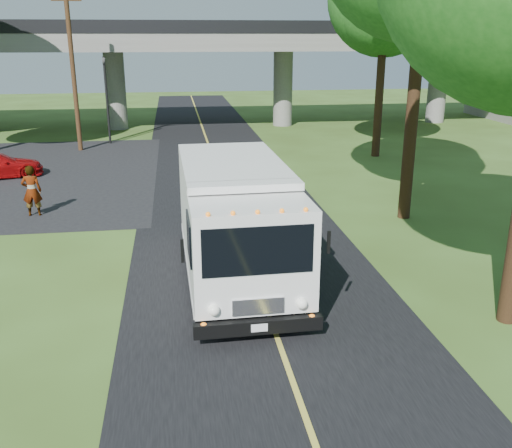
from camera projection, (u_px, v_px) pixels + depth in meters
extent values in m
plane|color=#3A501C|center=(285.00, 361.00, 11.75)|extent=(120.00, 120.00, 0.00)
cube|color=black|center=(234.00, 216.00, 21.14)|extent=(7.00, 90.00, 0.02)
cube|color=gold|center=(234.00, 216.00, 21.14)|extent=(0.12, 90.00, 0.01)
cube|color=slate|center=(200.00, 41.00, 39.93)|extent=(50.00, 9.00, 1.20)
cube|color=black|center=(203.00, 27.00, 35.51)|extent=(50.00, 0.25, 0.80)
cube|color=black|center=(196.00, 28.00, 43.78)|extent=(50.00, 0.25, 0.80)
cylinder|color=slate|center=(116.00, 90.00, 40.16)|extent=(1.40, 1.40, 5.40)
cylinder|color=slate|center=(283.00, 88.00, 41.78)|extent=(1.40, 1.40, 5.40)
cylinder|color=slate|center=(438.00, 86.00, 43.41)|extent=(1.40, 1.40, 5.40)
cylinder|color=black|center=(107.00, 101.00, 34.55)|extent=(0.14, 0.14, 5.20)
imported|color=black|center=(104.00, 67.00, 33.92)|extent=(0.18, 0.22, 1.10)
cylinder|color=#472D19|center=(73.00, 71.00, 31.87)|extent=(0.26, 0.26, 9.00)
cube|color=#472D19|center=(66.00, 0.00, 30.71)|extent=(1.60, 0.10, 0.10)
cylinder|color=#382314|center=(412.00, 112.00, 19.84)|extent=(0.44, 0.44, 7.70)
cylinder|color=#382314|center=(379.00, 95.00, 30.72)|extent=(0.44, 0.44, 6.65)
cube|color=white|center=(231.00, 203.00, 16.10)|extent=(2.80, 5.00, 2.53)
cube|color=white|center=(250.00, 250.00, 12.87)|extent=(2.74, 2.08, 2.30)
cube|color=black|center=(258.00, 251.00, 11.83)|extent=(2.36, 0.14, 1.07)
cube|color=black|center=(259.00, 326.00, 12.26)|extent=(2.81, 0.26, 0.31)
cube|color=white|center=(234.00, 260.00, 16.16)|extent=(2.84, 6.57, 0.20)
cylinder|color=black|center=(201.00, 300.00, 13.30)|extent=(0.34, 1.02, 1.01)
cylinder|color=black|center=(296.00, 293.00, 13.66)|extent=(0.34, 1.02, 1.01)
cylinder|color=black|center=(190.00, 234.00, 17.72)|extent=(0.34, 1.02, 1.01)
cylinder|color=black|center=(262.00, 230.00, 18.08)|extent=(0.34, 1.02, 1.01)
imported|color=gray|center=(32.00, 191.00, 20.92)|extent=(0.73, 0.51, 1.91)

